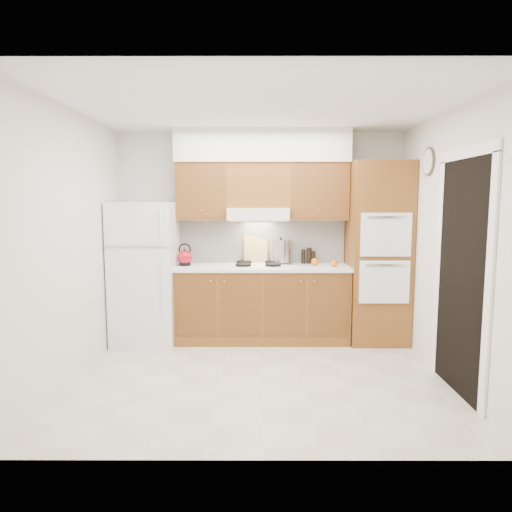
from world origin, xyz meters
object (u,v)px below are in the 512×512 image
at_px(oven_cabinet, 378,253).
at_px(kettle, 185,258).
at_px(stock_pot, 281,251).
at_px(fridge, 146,273).

height_order(oven_cabinet, kettle, oven_cabinet).
bearing_deg(kettle, stock_pot, 13.37).
distance_m(fridge, stock_pot, 1.70).
height_order(fridge, kettle, fridge).
bearing_deg(stock_pot, fridge, -172.55).
distance_m(fridge, oven_cabinet, 2.86).
bearing_deg(kettle, oven_cabinet, 5.24).
xyz_separation_m(oven_cabinet, kettle, (-2.37, 0.03, -0.06)).
distance_m(oven_cabinet, kettle, 2.37).
height_order(kettle, stock_pot, stock_pot).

